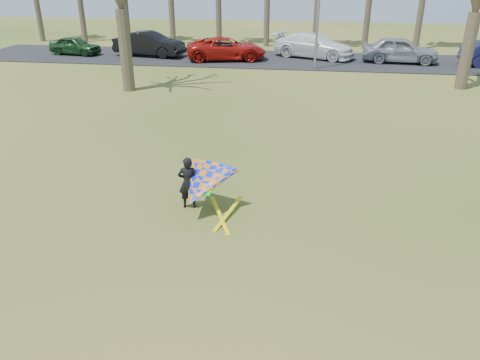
# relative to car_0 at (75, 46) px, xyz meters

# --- Properties ---
(ground) EXTENTS (100.00, 100.00, 0.00)m
(ground) POSITION_rel_car_0_xyz_m (15.77, -24.65, -0.71)
(ground) COLOR #2A5011
(ground) RESTS_ON ground
(parking_strip) EXTENTS (46.00, 7.00, 0.06)m
(parking_strip) POSITION_rel_car_0_xyz_m (15.77, 0.35, -0.68)
(parking_strip) COLOR black
(parking_strip) RESTS_ON ground
(car_0) EXTENTS (4.04, 2.14, 1.31)m
(car_0) POSITION_rel_car_0_xyz_m (0.00, 0.00, 0.00)
(car_0) COLOR #193F1C
(car_0) RESTS_ON parking_strip
(car_1) EXTENTS (5.47, 2.72, 1.72)m
(car_1) POSITION_rel_car_0_xyz_m (5.70, 0.24, 0.21)
(car_1) COLOR black
(car_1) RESTS_ON parking_strip
(car_2) EXTENTS (5.98, 3.66, 1.55)m
(car_2) POSITION_rel_car_0_xyz_m (11.57, -0.45, 0.12)
(car_2) COLOR #A8130D
(car_2) RESTS_ON parking_strip
(car_3) EXTENTS (6.36, 4.44, 1.71)m
(car_3) POSITION_rel_car_0_xyz_m (17.69, 1.34, 0.20)
(car_3) COLOR white
(car_3) RESTS_ON parking_strip
(car_4) EXTENTS (5.19, 2.43, 1.72)m
(car_4) POSITION_rel_car_0_xyz_m (23.53, 0.27, 0.20)
(car_4) COLOR gray
(car_4) RESTS_ON parking_strip
(kite_flyer) EXTENTS (2.13, 2.39, 2.02)m
(kite_flyer) POSITION_rel_car_0_xyz_m (14.67, -22.55, 0.13)
(kite_flyer) COLOR black
(kite_flyer) RESTS_ON ground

